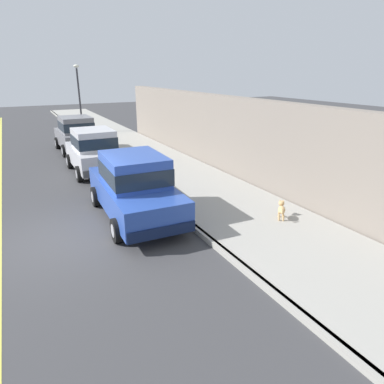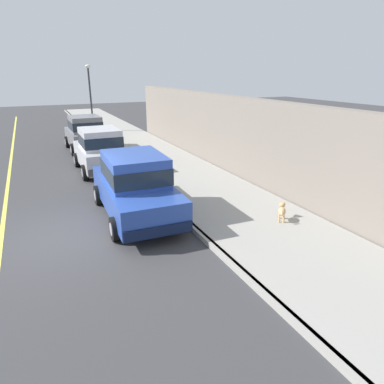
{
  "view_description": "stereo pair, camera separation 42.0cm",
  "coord_description": "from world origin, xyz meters",
  "views": [
    {
      "loc": [
        -0.87,
        -8.83,
        4.16
      ],
      "look_at": [
        3.49,
        -0.43,
        0.85
      ],
      "focal_mm": 32.46,
      "sensor_mm": 36.0,
      "label": 1
    },
    {
      "loc": [
        -0.49,
        -9.02,
        4.16
      ],
      "look_at": [
        3.49,
        -0.43,
        0.85
      ],
      "focal_mm": 32.46,
      "sensor_mm": 36.0,
      "label": 2
    }
  ],
  "objects": [
    {
      "name": "curb",
      "position": [
        3.2,
        0.0,
        0.07
      ],
      "size": [
        0.16,
        64.0,
        0.14
      ],
      "primitive_type": "cube",
      "color": "gray",
      "rests_on": "ground"
    },
    {
      "name": "ground_plane",
      "position": [
        0.0,
        0.0,
        0.0
      ],
      "size": [
        80.0,
        80.0,
        0.0
      ],
      "primitive_type": "plane",
      "color": "#38383A"
    },
    {
      "name": "car_blue_sedan",
      "position": [
        2.07,
        0.5,
        0.98
      ],
      "size": [
        2.14,
        4.66,
        1.92
      ],
      "color": "#28479E",
      "rests_on": "ground"
    },
    {
      "name": "car_grey_hatchback",
      "position": [
        2.18,
        10.6,
        0.98
      ],
      "size": [
        2.01,
        3.83,
        1.88
      ],
      "color": "slate",
      "rests_on": "ground"
    },
    {
      "name": "car_silver_hatchback",
      "position": [
        2.09,
        5.94,
        0.98
      ],
      "size": [
        1.97,
        3.81,
        1.88
      ],
      "color": "#BCBCC1",
      "rests_on": "ground"
    },
    {
      "name": "lane_centre_line",
      "position": [
        -1.6,
        0.0,
        0.0
      ],
      "size": [
        0.12,
        57.6,
        0.01
      ],
      "primitive_type": "cube",
      "color": "#E0D64C",
      "rests_on": "ground"
    },
    {
      "name": "dog_tan",
      "position": [
        5.66,
        -1.83,
        0.43
      ],
      "size": [
        0.52,
        0.62,
        0.49
      ],
      "color": "tan",
      "rests_on": "sidewalk"
    },
    {
      "name": "sidewalk",
      "position": [
        5.0,
        0.0,
        0.07
      ],
      "size": [
        3.6,
        64.0,
        0.14
      ],
      "primitive_type": "cube",
      "color": "#99968E",
      "rests_on": "ground"
    },
    {
      "name": "building_facade",
      "position": [
        7.1,
        4.29,
        1.61
      ],
      "size": [
        0.5,
        20.0,
        3.21
      ],
      "primitive_type": "cube",
      "color": "slate",
      "rests_on": "ground"
    },
    {
      "name": "street_lamp",
      "position": [
        3.55,
        16.33,
        2.91
      ],
      "size": [
        0.36,
        0.36,
        4.42
      ],
      "color": "#2D2D33",
      "rests_on": "sidewalk"
    }
  ]
}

